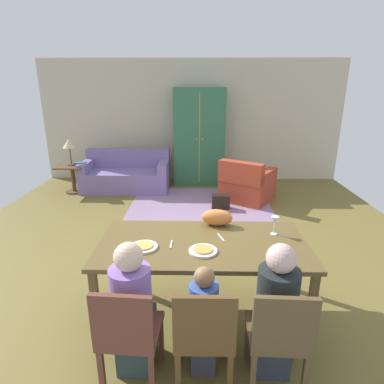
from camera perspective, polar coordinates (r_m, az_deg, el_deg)
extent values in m
cube|color=brown|center=(4.85, -0.87, -7.92)|extent=(6.80, 6.28, 0.02)
cube|color=beige|center=(7.58, -0.08, 12.38)|extent=(6.80, 0.10, 2.70)
cube|color=brown|center=(3.03, 1.92, -9.18)|extent=(1.92, 0.98, 0.04)
cube|color=brown|center=(3.00, -16.59, -18.94)|extent=(0.06, 0.06, 0.72)
cube|color=brown|center=(3.02, 20.30, -18.98)|extent=(0.06, 0.06, 0.72)
cube|color=brown|center=(3.68, -12.65, -11.01)|extent=(0.06, 0.06, 0.72)
cube|color=brown|center=(3.71, 16.11, -11.11)|extent=(0.06, 0.06, 0.72)
cylinder|color=silver|center=(2.94, -8.53, -9.57)|extent=(0.25, 0.25, 0.02)
cylinder|color=#E3A84E|center=(2.94, -8.54, -9.31)|extent=(0.17, 0.17, 0.01)
cylinder|color=white|center=(2.85, 1.97, -10.33)|extent=(0.25, 0.25, 0.02)
cylinder|color=gold|center=(2.85, 1.97, -10.07)|extent=(0.17, 0.17, 0.01)
cylinder|color=silver|center=(3.26, 14.23, -7.20)|extent=(0.06, 0.06, 0.01)
cylinder|color=silver|center=(3.24, 14.29, -6.43)|extent=(0.01, 0.01, 0.09)
cone|color=silver|center=(3.20, 14.42, -4.97)|extent=(0.07, 0.07, 0.09)
cube|color=silver|center=(2.98, -3.68, -9.17)|extent=(0.02, 0.15, 0.01)
cube|color=silver|center=(3.11, 5.12, -7.95)|extent=(0.06, 0.17, 0.01)
cube|color=brown|center=(2.61, -10.62, -22.88)|extent=(0.45, 0.45, 0.04)
cube|color=brown|center=(2.32, -12.28, -21.61)|extent=(0.42, 0.07, 0.42)
cube|color=brown|center=(2.86, -5.48, -24.34)|extent=(0.04, 0.04, 0.41)
cube|color=brown|center=(2.93, -13.05, -23.47)|extent=(0.04, 0.04, 0.41)
cube|color=brown|center=(2.61, -7.08, -29.64)|extent=(0.04, 0.04, 0.41)
cube|color=brown|center=(2.69, -15.64, -28.41)|extent=(0.04, 0.04, 0.41)
cube|color=#2D4447|center=(2.85, -9.64, -24.17)|extent=(0.28, 0.36, 0.45)
cylinder|color=#8D69BD|center=(2.50, -10.69, -17.66)|extent=(0.30, 0.30, 0.46)
sphere|color=beige|center=(2.33, -11.16, -11.17)|extent=(0.21, 0.21, 0.21)
cube|color=brown|center=(2.57, 2.07, -23.38)|extent=(0.42, 0.42, 0.04)
cube|color=brown|center=(2.27, 2.25, -22.24)|extent=(0.42, 0.04, 0.42)
cube|color=brown|center=(2.86, 5.88, -24.28)|extent=(0.04, 0.04, 0.41)
cube|color=brown|center=(2.85, -2.04, -24.31)|extent=(0.04, 0.04, 0.41)
cube|color=brown|center=(2.61, 6.65, -29.63)|extent=(0.04, 0.04, 0.41)
cube|color=brown|center=(2.60, -2.47, -29.69)|extent=(0.04, 0.04, 0.41)
cube|color=#3A3C4A|center=(2.79, 1.97, -24.91)|extent=(0.19, 0.25, 0.45)
cylinder|color=#3B5AB2|center=(2.49, 2.10, -19.28)|extent=(0.22, 0.22, 0.33)
sphere|color=#916C4A|center=(2.36, 2.16, -14.77)|extent=(0.15, 0.15, 0.15)
cube|color=brown|center=(2.63, 14.66, -22.86)|extent=(0.44, 0.44, 0.04)
cube|color=brown|center=(2.34, 16.06, -21.63)|extent=(0.42, 0.06, 0.42)
cube|color=brown|center=(2.95, 17.33, -23.66)|extent=(0.04, 0.04, 0.41)
cube|color=brown|center=(2.88, 9.71, -24.05)|extent=(0.04, 0.04, 0.41)
cube|color=brown|center=(2.70, 19.30, -28.68)|extent=(0.04, 0.04, 0.41)
cube|color=brown|center=(2.63, 10.63, -29.32)|extent=(0.04, 0.04, 0.41)
cube|color=#333A49|center=(2.87, 13.69, -24.14)|extent=(0.27, 0.35, 0.45)
cylinder|color=#212527|center=(2.52, 14.82, -17.67)|extent=(0.30, 0.30, 0.46)
sphere|color=beige|center=(2.35, 15.47, -11.23)|extent=(0.21, 0.21, 0.21)
ellipsoid|color=orange|center=(3.34, 4.44, -4.50)|extent=(0.34, 0.20, 0.17)
cube|color=gray|center=(6.18, 1.45, -1.87)|extent=(2.60, 1.80, 0.01)
cube|color=#78649E|center=(7.04, -11.55, 2.08)|extent=(1.81, 0.84, 0.42)
cube|color=#78649E|center=(7.27, -11.19, 5.94)|extent=(1.81, 0.20, 0.40)
cube|color=#78649E|center=(7.19, -18.07, 4.43)|extent=(0.18, 0.84, 0.20)
cube|color=#78649E|center=(6.83, -5.03, 4.57)|extent=(0.18, 0.84, 0.20)
cube|color=#A93B27|center=(6.37, 9.76, 0.46)|extent=(1.17, 1.17, 0.42)
cube|color=#A93B27|center=(5.96, 8.61, 3.38)|extent=(0.82, 0.63, 0.40)
cube|color=#A93B27|center=(6.17, 12.74, 2.67)|extent=(0.60, 0.80, 0.20)
cube|color=#A93B27|center=(6.42, 7.18, 3.61)|extent=(0.60, 0.80, 0.20)
cube|color=#2E6846|center=(7.23, 1.31, 9.69)|extent=(1.10, 0.56, 2.10)
cube|color=gold|center=(6.95, 1.32, 9.34)|extent=(0.02, 0.01, 1.89)
sphere|color=gold|center=(6.95, 0.82, 9.33)|extent=(0.04, 0.04, 0.04)
sphere|color=gold|center=(6.95, 1.82, 9.32)|extent=(0.04, 0.04, 0.04)
cube|color=brown|center=(7.08, -20.44, 4.34)|extent=(0.56, 0.56, 0.03)
cylinder|color=brown|center=(7.15, -20.19, 2.09)|extent=(0.08, 0.08, 0.55)
cylinder|color=brown|center=(7.22, -19.97, 0.11)|extent=(0.36, 0.36, 0.03)
cylinder|color=#523639|center=(7.08, -20.47, 4.54)|extent=(0.16, 0.16, 0.02)
cylinder|color=#523639|center=(7.04, -20.63, 5.96)|extent=(0.02, 0.02, 0.34)
cone|color=#D4BC8A|center=(6.99, -20.87, 8.04)|extent=(0.26, 0.26, 0.18)
cube|color=#9D3439|center=(6.99, -18.94, 4.58)|extent=(0.22, 0.16, 0.03)
cube|color=#30557E|center=(7.02, -19.11, 4.85)|extent=(0.22, 0.16, 0.03)
cube|color=black|center=(5.87, 5.09, -1.74)|extent=(0.32, 0.16, 0.26)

